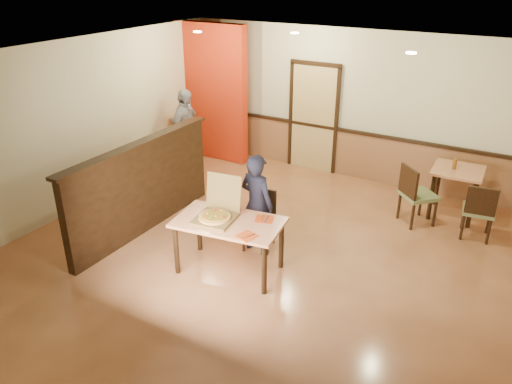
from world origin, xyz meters
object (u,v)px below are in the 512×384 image
Objects in this scene: main_table at (229,228)px; side_chair_right at (479,210)px; side_table at (457,180)px; side_chair_left at (415,193)px; diner at (257,204)px; passerby at (186,131)px; condiment at (455,164)px; pizza_box at (216,214)px; diner_chair at (260,217)px.

main_table is 1.69× the size of side_chair_right.
side_chair_left is at bearing -129.72° from side_table.
passerby is at bearing -27.03° from diner.
passerby is (-2.73, 2.63, 0.17)m from main_table.
side_chair_right is at bearing -95.54° from passerby.
side_chair_right is 0.91m from condiment.
diner is at bearing 62.49° from pizza_box.
condiment is (4.97, 0.59, 0.09)m from passerby.
side_chair_right is 0.78m from side_table.
side_chair_right is 1.09× the size of side_table.
diner_chair is 0.96× the size of side_chair_right.
passerby is at bearing 127.57° from main_table.
passerby is at bearing -173.22° from side_table.
passerby is at bearing 133.49° from diner_chair.
pizza_box is (-0.21, -0.81, 0.36)m from diner_chair.
side_chair_left is 1.09× the size of side_chair_right.
diner is (0.06, 0.65, 0.09)m from main_table.
condiment reaches higher than side_chair_right.
passerby is at bearing -173.21° from condiment.
main_table is 0.25m from pizza_box.
main_table is 9.13× the size of condiment.
side_table is 0.28m from condiment.
condiment reaches higher than side_chair_left.
pizza_box reaches higher than main_table.
pizza_box is 3.94× the size of condiment.
side_chair_left is 0.83m from condiment.
side_chair_right is at bearing 20.92° from diner_chair.
side_table is 4.96× the size of condiment.
passerby reaches higher than diner_chair.
side_table is 0.50× the size of passerby.
main_table is 1.76× the size of diner_chair.
condiment is at bearing -56.66° from side_chair_right.
side_chair_left reaches higher than side_chair_right.
diner_chair is (0.03, 0.79, -0.18)m from main_table.
side_chair_right is 0.60× the size of diner.
diner_chair reaches higher than side_table.
side_chair_left is 2.66m from diner.
pizza_box is (-2.95, -2.64, 0.34)m from side_chair_right.
diner is at bearing -131.12° from side_table.
side_table is at bearing 45.93° from main_table.
pizza_box is (-0.23, -0.67, 0.08)m from diner.
diner_chair is at bearing -133.06° from side_table.
diner reaches higher than pizza_box.
diner is (0.03, -0.14, 0.27)m from diner_chair.
main_table is at bearing -104.89° from diner_chair.
condiment is (2.21, 2.44, 0.44)m from diner_chair.
diner_chair is 3.29m from side_chair_right.
condiment is at bearing -88.57° from passerby.
passerby reaches higher than side_chair_left.
passerby is at bearing 125.68° from pizza_box.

